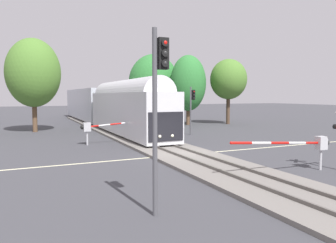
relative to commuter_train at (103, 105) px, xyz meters
The scene contains 12 objects.
ground_plane 22.02m from the commuter_train, 90.01° to the right, with size 220.00×220.00×0.00m, color #3D3D42.
road_centre_stripe 22.02m from the commuter_train, 90.01° to the right, with size 44.00×0.20×0.01m.
railway_track 22.01m from the commuter_train, 90.01° to the right, with size 4.40×80.00×0.32m.
commuter_train is the anchor object (origin of this frame).
crossing_gate_near 29.10m from the commuter_train, 82.00° to the right, with size 6.36×0.40×1.87m.
crossing_gate_far 15.57m from the commuter_train, 106.08° to the right, with size 5.28×0.40×1.84m.
traffic_signal_far_side 13.82m from the commuter_train, 63.87° to the right, with size 0.53×0.38×4.81m.
traffic_signal_near_left 31.69m from the commuter_train, 100.04° to the right, with size 0.53×0.38×6.08m.
maple_right_background 17.29m from the commuter_train, 12.78° to the right, with size 5.02×5.02×8.93m.
oak_behind_train 9.48m from the commuter_train, 159.17° to the right, with size 5.67×5.67×10.04m.
elm_centre_background 9.10m from the commuter_train, 19.47° to the left, with size 7.24×7.24×9.90m.
oak_far_right 11.56m from the commuter_train, 12.90° to the right, with size 4.78×4.78×9.33m.
Camera 1 is at (-9.56, -18.87, 3.95)m, focal length 34.40 mm.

